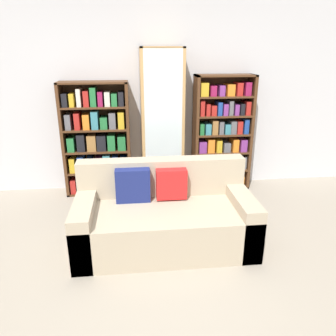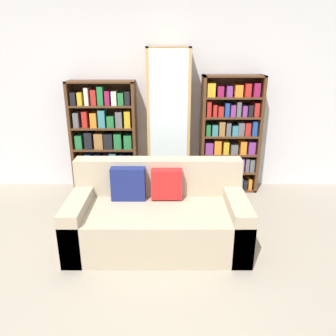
{
  "view_description": "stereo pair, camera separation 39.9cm",
  "coord_description": "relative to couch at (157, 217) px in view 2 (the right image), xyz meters",
  "views": [
    {
      "loc": [
        -0.24,
        -2.4,
        1.97
      ],
      "look_at": [
        0.16,
        1.33,
        0.6
      ],
      "focal_mm": 35.0,
      "sensor_mm": 36.0,
      "label": 1
    },
    {
      "loc": [
        0.16,
        -2.42,
        1.97
      ],
      "look_at": [
        0.16,
        1.33,
        0.6
      ],
      "focal_mm": 35.0,
      "sensor_mm": 36.0,
      "label": 2
    }
  ],
  "objects": [
    {
      "name": "ground_plane",
      "position": [
        -0.05,
        -0.65,
        -0.3
      ],
      "size": [
        16.0,
        16.0,
        0.0
      ],
      "primitive_type": "plane",
      "color": "gray"
    },
    {
      "name": "wall_back",
      "position": [
        -0.05,
        1.65,
        1.05
      ],
      "size": [
        7.16,
        0.06,
        2.7
      ],
      "color": "silver",
      "rests_on": "ground"
    },
    {
      "name": "couch",
      "position": [
        0.0,
        0.0,
        0.0
      ],
      "size": [
        1.81,
        0.89,
        0.85
      ],
      "color": "tan",
      "rests_on": "ground"
    },
    {
      "name": "bookshelf_left",
      "position": [
        -0.79,
        1.45,
        0.45
      ],
      "size": [
        0.92,
        0.32,
        1.57
      ],
      "color": "#4C2D19",
      "rests_on": "ground"
    },
    {
      "name": "display_cabinet",
      "position": [
        0.12,
        1.43,
        0.69
      ],
      "size": [
        0.58,
        0.36,
        2.0
      ],
      "color": "tan",
      "rests_on": "ground"
    },
    {
      "name": "bookshelf_right",
      "position": [
        0.99,
        1.45,
        0.49
      ],
      "size": [
        0.83,
        0.32,
        1.64
      ],
      "color": "#4C2D19",
      "rests_on": "ground"
    },
    {
      "name": "wine_bottle",
      "position": [
        0.73,
        0.87,
        -0.14
      ],
      "size": [
        0.09,
        0.09,
        0.38
      ],
      "color": "black",
      "rests_on": "ground"
    }
  ]
}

